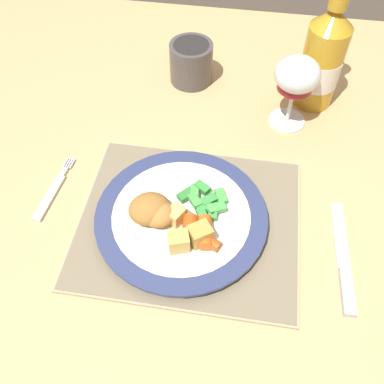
% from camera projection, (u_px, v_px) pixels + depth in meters
% --- Properties ---
extents(ground_plane, '(6.00, 6.00, 0.00)m').
position_uv_depth(ground_plane, '(181.00, 331.00, 1.30)').
color(ground_plane, '#4C4238').
extents(dining_table, '(1.49, 1.08, 0.74)m').
position_uv_depth(dining_table, '(174.00, 203.00, 0.77)').
color(dining_table, tan).
rests_on(dining_table, ground).
extents(placemat, '(0.34, 0.29, 0.01)m').
position_uv_depth(placemat, '(189.00, 222.00, 0.66)').
color(placemat, tan).
rests_on(placemat, dining_table).
extents(dinner_plate, '(0.26, 0.26, 0.02)m').
position_uv_depth(dinner_plate, '(181.00, 217.00, 0.64)').
color(dinner_plate, white).
rests_on(dinner_plate, placemat).
extents(breaded_croquettes, '(0.09, 0.08, 0.04)m').
position_uv_depth(breaded_croquettes, '(152.00, 210.00, 0.62)').
color(breaded_croquettes, '#B77F3D').
rests_on(breaded_croquettes, dinner_plate).
extents(green_beans_pile, '(0.08, 0.07, 0.02)m').
position_uv_depth(green_beans_pile, '(205.00, 202.00, 0.64)').
color(green_beans_pile, green).
rests_on(green_beans_pile, dinner_plate).
extents(glazed_carrots, '(0.06, 0.05, 0.02)m').
position_uv_depth(glazed_carrots, '(201.00, 232.00, 0.61)').
color(glazed_carrots, orange).
rests_on(glazed_carrots, dinner_plate).
extents(fork, '(0.03, 0.13, 0.01)m').
position_uv_depth(fork, '(52.00, 193.00, 0.69)').
color(fork, silver).
rests_on(fork, dining_table).
extents(table_knife, '(0.03, 0.19, 0.01)m').
position_uv_depth(table_knife, '(344.00, 265.00, 0.61)').
color(table_knife, silver).
rests_on(table_knife, dining_table).
extents(wine_glass, '(0.08, 0.08, 0.14)m').
position_uv_depth(wine_glass, '(297.00, 78.00, 0.72)').
color(wine_glass, silver).
rests_on(wine_glass, dining_table).
extents(bottle, '(0.07, 0.07, 0.27)m').
position_uv_depth(bottle, '(323.00, 58.00, 0.76)').
color(bottle, gold).
rests_on(bottle, dining_table).
extents(roast_potatoes, '(0.08, 0.08, 0.03)m').
position_uv_depth(roast_potatoes, '(186.00, 232.00, 0.60)').
color(roast_potatoes, gold).
rests_on(roast_potatoes, dinner_plate).
extents(drinking_cup, '(0.08, 0.08, 0.08)m').
position_uv_depth(drinking_cup, '(191.00, 62.00, 0.84)').
color(drinking_cup, '#4C4747').
rests_on(drinking_cup, dining_table).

